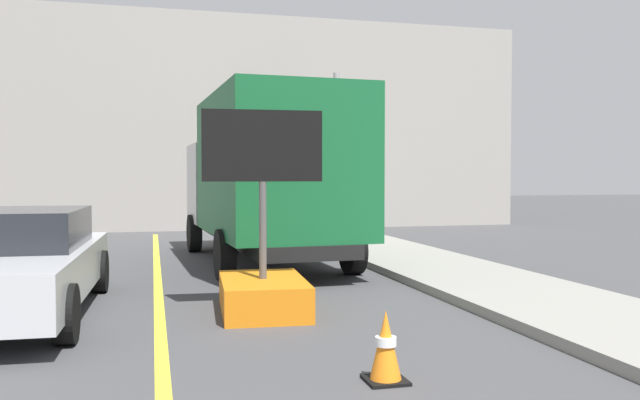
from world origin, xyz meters
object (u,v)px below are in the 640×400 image
pickup_car (10,263)px  box_truck (267,176)px  highway_guide_sign (311,124)px  traffic_cone_mid_lane (386,347)px  arrow_board_trailer (263,276)px

pickup_car → box_truck: bearing=46.0°
highway_guide_sign → pickup_car: bearing=-122.4°
traffic_cone_mid_lane → arrow_board_trailer: bearing=99.8°
pickup_car → traffic_cone_mid_lane: bearing=-45.1°
arrow_board_trailer → pickup_car: (-3.23, 0.57, 0.22)m
arrow_board_trailer → box_truck: 5.10m
arrow_board_trailer → traffic_cone_mid_lane: (0.56, -3.24, -0.17)m
box_truck → highway_guide_sign: bearing=68.2°
pickup_car → arrow_board_trailer: bearing=-10.0°
pickup_car → traffic_cone_mid_lane: size_ratio=7.92×
highway_guide_sign → traffic_cone_mid_lane: 14.68m
arrow_board_trailer → traffic_cone_mid_lane: bearing=-80.2°
box_truck → traffic_cone_mid_lane: (-0.33, -8.07, -1.53)m
box_truck → highway_guide_sign: size_ratio=1.46×
arrow_board_trailer → highway_guide_sign: (3.29, 10.85, 2.94)m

